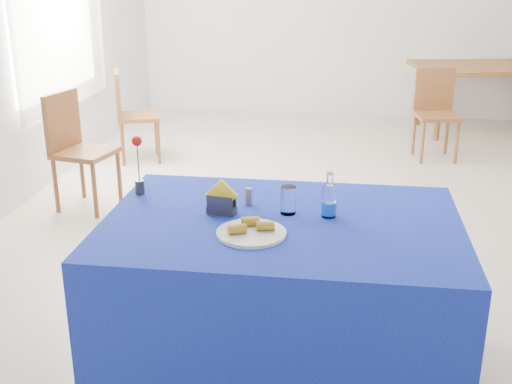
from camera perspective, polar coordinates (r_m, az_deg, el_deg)
floor at (r=4.95m, az=6.88°, el=-2.23°), size 7.00×7.00×0.00m
plate at (r=2.72m, az=-0.42°, el=-3.67°), size 0.30×0.30×0.01m
drinking_glass at (r=2.93m, az=2.89°, el=-0.73°), size 0.07×0.07×0.13m
salt_shaker at (r=3.04m, az=-0.64°, el=-0.41°), size 0.03×0.03×0.08m
pepper_shaker at (r=3.03m, az=-2.37°, el=-0.46°), size 0.03×0.03×0.08m
blue_table at (r=3.04m, az=2.23°, el=-9.13°), size 1.60×1.10×0.76m
water_bottle at (r=2.91m, az=6.50°, el=-0.86°), size 0.07×0.07×0.21m
napkin_holder at (r=2.93m, az=-3.08°, el=-1.04°), size 0.15×0.08×0.17m
rose_vase at (r=3.20m, az=-10.41°, el=2.29°), size 0.05×0.05×0.30m
oak_table at (r=7.71m, az=19.61°, el=10.01°), size 1.66×1.24×0.76m
chair_bg_left at (r=6.56m, az=15.67°, el=7.28°), size 0.44×0.44×0.87m
chair_win_a at (r=5.17m, az=-15.76°, el=4.27°), size 0.48×0.48×0.91m
chair_win_b at (r=6.30m, az=-11.17°, el=7.20°), size 0.50×0.50×0.88m
banana_pieces at (r=2.73m, az=-0.43°, el=-2.99°), size 0.20×0.16×0.04m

